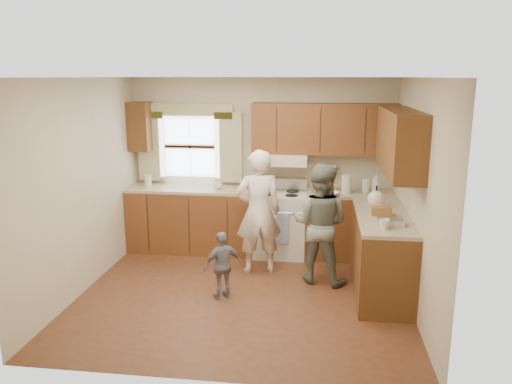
# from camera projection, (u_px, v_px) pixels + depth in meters

# --- Properties ---
(room) EXTENTS (3.80, 3.80, 3.80)m
(room) POSITION_uv_depth(u_px,v_px,m) (243.00, 191.00, 5.61)
(room) COLOR #4F2918
(room) RESTS_ON ground
(kitchen_fixtures) EXTENTS (3.80, 2.25, 2.15)m
(kitchen_fixtures) POSITION_uv_depth(u_px,v_px,m) (301.00, 204.00, 6.66)
(kitchen_fixtures) COLOR #41230E
(kitchen_fixtures) RESTS_ON ground
(stove) EXTENTS (0.76, 0.67, 1.07)m
(stove) POSITION_uv_depth(u_px,v_px,m) (279.00, 223.00, 7.14)
(stove) COLOR silver
(stove) RESTS_ON ground
(woman_left) EXTENTS (0.67, 0.53, 1.62)m
(woman_left) POSITION_uv_depth(u_px,v_px,m) (258.00, 212.00, 6.40)
(woman_left) COLOR silver
(woman_left) RESTS_ON ground
(woman_right) EXTENTS (0.86, 0.75, 1.49)m
(woman_right) POSITION_uv_depth(u_px,v_px,m) (320.00, 224.00, 6.11)
(woman_right) COLOR #273F35
(woman_right) RESTS_ON ground
(child) EXTENTS (0.49, 0.43, 0.80)m
(child) POSITION_uv_depth(u_px,v_px,m) (223.00, 265.00, 5.71)
(child) COLOR gray
(child) RESTS_ON ground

